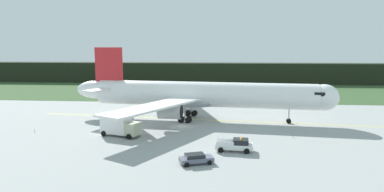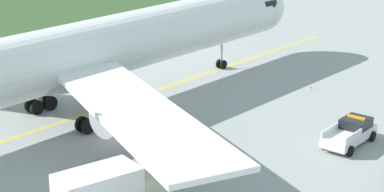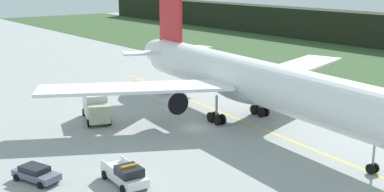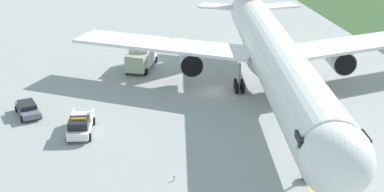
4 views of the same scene
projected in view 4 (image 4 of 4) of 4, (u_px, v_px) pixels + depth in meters
name	position (u px, v px, depth m)	size (l,w,h in m)	color
ground	(214.00, 91.00, 59.25)	(320.00, 320.00, 0.00)	#979B9A
taxiway_centerline_main	(271.00, 101.00, 56.54)	(69.02, 0.30, 0.01)	yellow
airliner	(273.00, 55.00, 55.35)	(52.38, 45.16, 14.32)	white
ops_pickup_truck	(80.00, 125.00, 48.71)	(5.34, 2.50, 1.94)	white
catering_truck	(142.00, 55.00, 66.25)	(6.98, 4.41, 3.41)	#B5BD9D
staff_car	(28.00, 109.00, 52.84)	(4.55, 3.12, 1.30)	slate
taxiway_edge_light_east	(174.00, 178.00, 41.13)	(0.12, 0.12, 0.40)	yellow
taxiway_edge_light_west	(146.00, 35.00, 81.06)	(0.12, 0.12, 0.48)	yellow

